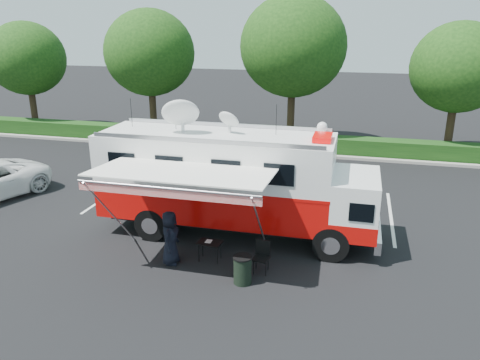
% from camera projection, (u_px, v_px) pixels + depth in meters
% --- Properties ---
extents(ground_plane, '(120.00, 120.00, 0.00)m').
position_uv_depth(ground_plane, '(237.00, 234.00, 16.92)').
color(ground_plane, black).
rests_on(ground_plane, ground).
extents(back_border, '(60.00, 6.14, 8.87)m').
position_uv_depth(back_border, '(312.00, 64.00, 26.89)').
color(back_border, '#9E998E').
rests_on(back_border, ground_plane).
extents(stall_lines, '(24.12, 5.50, 0.01)m').
position_uv_depth(stall_lines, '(243.00, 203.00, 19.79)').
color(stall_lines, silver).
rests_on(stall_lines, ground_plane).
extents(command_truck, '(9.74, 2.68, 4.68)m').
position_uv_depth(command_truck, '(234.00, 181.00, 16.29)').
color(command_truck, black).
rests_on(command_truck, ground_plane).
extents(awning, '(5.32, 2.74, 3.21)m').
position_uv_depth(awning, '(181.00, 176.00, 13.62)').
color(awning, white).
rests_on(awning, ground_plane).
extents(person, '(0.62, 0.90, 1.75)m').
position_uv_depth(person, '(171.00, 263.00, 14.90)').
color(person, black).
rests_on(person, ground_plane).
extents(folding_table, '(0.80, 0.61, 0.64)m').
position_uv_depth(folding_table, '(210.00, 243.00, 14.88)').
color(folding_table, black).
rests_on(folding_table, ground_plane).
extents(folding_chair, '(0.54, 0.57, 0.99)m').
position_uv_depth(folding_chair, '(262.00, 253.00, 14.25)').
color(folding_chair, black).
rests_on(folding_chair, ground_plane).
extents(trash_bin, '(0.57, 0.57, 0.86)m').
position_uv_depth(trash_bin, '(243.00, 270.00, 13.62)').
color(trash_bin, black).
rests_on(trash_bin, ground_plane).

